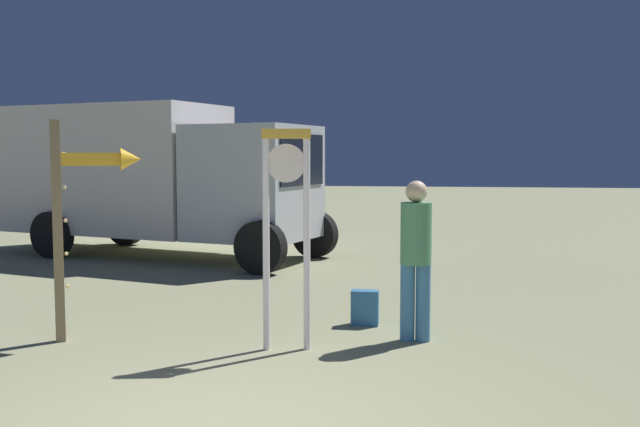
{
  "coord_description": "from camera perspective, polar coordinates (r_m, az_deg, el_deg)",
  "views": [
    {
      "loc": [
        1.53,
        -4.68,
        2.01
      ],
      "look_at": [
        0.03,
        4.9,
        1.2
      ],
      "focal_mm": 40.11,
      "sensor_mm": 36.0,
      "label": 1
    }
  ],
  "objects": [
    {
      "name": "standing_clock",
      "position": [
        7.26,
        -2.7,
        -0.13
      ],
      "size": [
        0.5,
        0.18,
        2.26
      ],
      "color": "white",
      "rests_on": "ground_plane"
    },
    {
      "name": "arrow_sign",
      "position": [
        8.06,
        -18.18,
        1.1
      ],
      "size": [
        0.9,
        0.59,
        2.37
      ],
      "color": "#876F50",
      "rests_on": "ground_plane"
    },
    {
      "name": "person_near_clock",
      "position": [
        7.7,
        7.65,
        -3.07
      ],
      "size": [
        0.33,
        0.33,
        1.73
      ],
      "color": "teal",
      "rests_on": "ground_plane"
    },
    {
      "name": "backpack",
      "position": [
        8.49,
        3.61,
        -7.53
      ],
      "size": [
        0.32,
        0.21,
        0.41
      ],
      "color": "teal",
      "rests_on": "ground_plane"
    },
    {
      "name": "box_truck_near",
      "position": [
        14.54,
        -13.52,
        3.1
      ],
      "size": [
        7.03,
        3.97,
        2.96
      ],
      "color": "silver",
      "rests_on": "ground_plane"
    }
  ]
}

